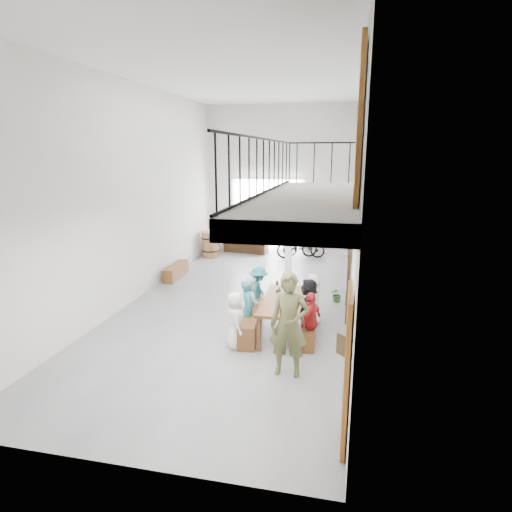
% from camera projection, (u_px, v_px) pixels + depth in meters
% --- Properties ---
extents(floor, '(12.00, 12.00, 0.00)m').
position_uv_depth(floor, '(240.00, 303.00, 11.00)').
color(floor, slate).
rests_on(floor, ground).
extents(room_walls, '(12.00, 12.00, 12.00)m').
position_uv_depth(room_walls, '(238.00, 162.00, 10.16)').
color(room_walls, white).
rests_on(room_walls, ground).
extents(gateway_portal, '(2.80, 0.08, 2.80)m').
position_uv_depth(gateway_portal, '(268.00, 216.00, 16.39)').
color(gateway_portal, white).
rests_on(gateway_portal, ground).
extents(right_wall_decor, '(0.07, 8.28, 5.07)m').
position_uv_depth(right_wall_decor, '(350.00, 261.00, 8.26)').
color(right_wall_decor, '#8C4E13').
rests_on(right_wall_decor, ground).
extents(balcony, '(1.52, 5.62, 4.00)m').
position_uv_depth(balcony, '(308.00, 204.00, 6.92)').
color(balcony, white).
rests_on(balcony, ground).
extents(tasting_table, '(0.88, 2.05, 0.79)m').
position_uv_depth(tasting_table, '(283.00, 303.00, 8.95)').
color(tasting_table, brown).
rests_on(tasting_table, ground).
extents(bench_inner, '(0.58, 2.16, 0.49)m').
position_uv_depth(bench_inner, '(252.00, 320.00, 9.27)').
color(bench_inner, brown).
rests_on(bench_inner, ground).
extents(bench_wall, '(0.44, 1.82, 0.42)m').
position_uv_depth(bench_wall, '(307.00, 326.00, 9.05)').
color(bench_wall, brown).
rests_on(bench_wall, ground).
extents(tableware, '(0.58, 1.26, 0.35)m').
position_uv_depth(tableware, '(286.00, 294.00, 8.85)').
color(tableware, black).
rests_on(tableware, tasting_table).
extents(side_bench, '(0.36, 1.45, 0.41)m').
position_uv_depth(side_bench, '(176.00, 271.00, 13.21)').
color(side_bench, brown).
rests_on(side_bench, ground).
extents(oak_barrel, '(0.64, 0.64, 0.95)m').
position_uv_depth(oak_barrel, '(210.00, 244.00, 15.85)').
color(oak_barrel, '#976640').
rests_on(oak_barrel, ground).
extents(serving_counter, '(1.75, 0.72, 0.90)m').
position_uv_depth(serving_counter, '(246.00, 241.00, 16.51)').
color(serving_counter, '#351F10').
rests_on(serving_counter, ground).
extents(counter_bottles, '(1.46, 0.20, 0.28)m').
position_uv_depth(counter_bottles, '(246.00, 226.00, 16.37)').
color(counter_bottles, black).
rests_on(counter_bottles, serving_counter).
extents(guest_left_a, '(0.56, 0.66, 1.15)m').
position_uv_depth(guest_left_a, '(235.00, 320.00, 8.39)').
color(guest_left_a, white).
rests_on(guest_left_a, ground).
extents(guest_left_b, '(0.42, 0.52, 1.23)m').
position_uv_depth(guest_left_b, '(248.00, 308.00, 8.90)').
color(guest_left_b, teal).
rests_on(guest_left_b, ground).
extents(guest_left_c, '(0.56, 0.64, 1.13)m').
position_uv_depth(guest_left_c, '(251.00, 301.00, 9.48)').
color(guest_left_c, white).
rests_on(guest_left_c, ground).
extents(guest_left_d, '(0.47, 0.79, 1.22)m').
position_uv_depth(guest_left_d, '(259.00, 292.00, 9.96)').
color(guest_left_d, teal).
rests_on(guest_left_d, ground).
extents(guest_right_a, '(0.54, 0.74, 1.16)m').
position_uv_depth(guest_right_a, '(311.00, 321.00, 8.32)').
color(guest_right_a, '#B11E1E').
rests_on(guest_right_a, ground).
extents(guest_right_b, '(0.53, 1.18, 1.22)m').
position_uv_depth(guest_right_b, '(309.00, 306.00, 9.02)').
color(guest_right_b, black).
rests_on(guest_right_b, ground).
extents(guest_right_c, '(0.39, 0.59, 1.18)m').
position_uv_depth(guest_right_c, '(313.00, 299.00, 9.52)').
color(guest_right_c, white).
rests_on(guest_right_c, ground).
extents(host_standing, '(0.67, 0.44, 1.84)m').
position_uv_depth(host_standing, '(289.00, 325.00, 7.29)').
color(host_standing, brown).
rests_on(host_standing, ground).
extents(potted_plant, '(0.41, 0.38, 0.39)m').
position_uv_depth(potted_plant, '(337.00, 294.00, 11.08)').
color(potted_plant, '#154818').
rests_on(potted_plant, ground).
extents(bicycle_near, '(1.56, 0.57, 0.82)m').
position_uv_depth(bicycle_near, '(304.00, 246.00, 15.79)').
color(bicycle_near, black).
rests_on(bicycle_near, ground).
extents(bicycle_far, '(1.61, 1.10, 0.95)m').
position_uv_depth(bicycle_far, '(297.00, 245.00, 15.65)').
color(bicycle_far, black).
rests_on(bicycle_far, ground).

